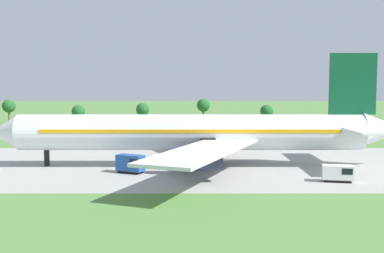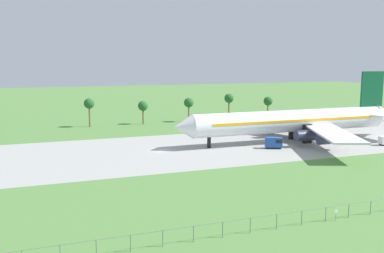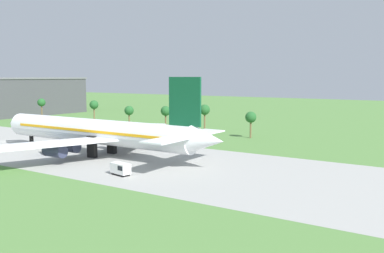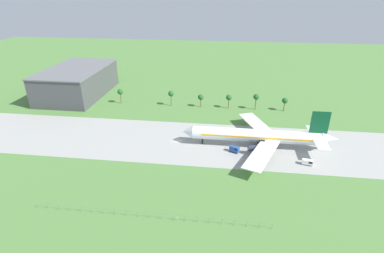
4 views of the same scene
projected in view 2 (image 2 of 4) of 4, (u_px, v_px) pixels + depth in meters
ground_plane at (162, 151)px, 108.76m from camera, size 600.00×600.00×0.00m
taxiway_strip at (162, 151)px, 108.76m from camera, size 320.00×44.00×0.02m
jet_airliner at (297, 121)px, 120.61m from camera, size 72.34×60.76×19.56m
catering_van at (274, 143)px, 111.14m from camera, size 4.87×3.80×2.96m
perimeter_fence at (277, 219)px, 57.57m from camera, size 80.10×0.10×2.10m
no_stopping_sign at (336, 214)px, 60.62m from camera, size 0.44×0.08×1.68m
palm_tree_row at (157, 103)px, 155.65m from camera, size 107.48×3.60×10.17m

